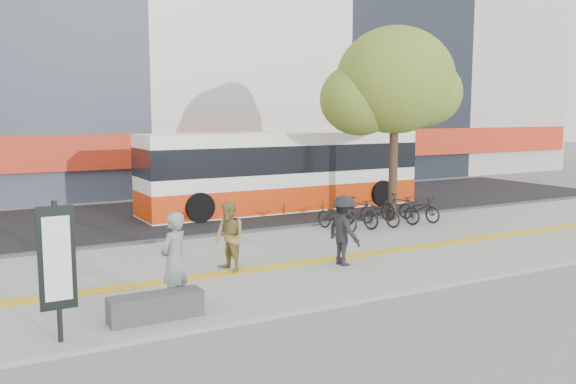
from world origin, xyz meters
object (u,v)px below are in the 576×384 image
signboard (57,260)px  bus (283,173)px  bench (156,306)px  seated_woman (174,261)px  street_tree (392,83)px  pedestrian_tan (229,237)px  pedestrian_dark (344,230)px

signboard → bus: bus is taller
bench → bus: 12.48m
bench → seated_woman: (0.48, 0.40, 0.66)m
street_tree → bus: 5.23m
pedestrian_tan → bench: bearing=-57.7°
street_tree → seated_woman: size_ratio=3.58×
bench → pedestrian_dark: 5.24m
bus → bench: bearing=-128.8°
signboard → pedestrian_dark: bearing=16.2°
signboard → street_tree: street_tree is taller
bench → seated_woman: bearing=39.9°
seated_woman → pedestrian_dark: size_ratio=1.09×
signboard → street_tree: size_ratio=0.35×
pedestrian_tan → bus: bearing=131.8°
pedestrian_dark → seated_woman: bearing=102.2°
pedestrian_tan → pedestrian_dark: (2.54, -0.75, 0.03)m
seated_woman → pedestrian_tan: seated_woman is taller
street_tree → pedestrian_tan: (-7.37, -3.67, -3.65)m
street_tree → pedestrian_tan: size_ratio=4.04×
signboard → seated_woman: signboard is taller
bench → street_tree: street_tree is taller
pedestrian_tan → pedestrian_dark: size_ratio=0.97×
bus → signboard: bearing=-133.2°
bench → pedestrian_tan: size_ratio=1.02×
seated_woman → pedestrian_dark: seated_woman is taller
bus → pedestrian_dark: bus is taller
bench → pedestrian_tan: pedestrian_tan is taller
bench → pedestrian_tan: (2.41, 2.35, 0.56)m
bench → street_tree: (9.78, 6.02, 4.21)m
signboard → street_tree: bearing=29.1°
street_tree → seated_woman: bearing=-148.9°
bench → street_tree: size_ratio=0.25×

